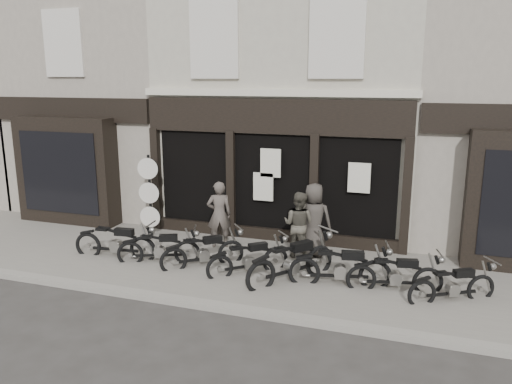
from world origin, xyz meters
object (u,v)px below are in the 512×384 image
(motorcycle_4, at_px, (292,265))
(motorcycle_3, at_px, (249,262))
(motorcycle_1, at_px, (160,251))
(motorcycle_5, at_px, (341,271))
(motorcycle_6, at_px, (396,278))
(man_right, at_px, (314,220))
(motorcycle_0, at_px, (116,245))
(man_left, at_px, (219,214))
(advert_sign_post, at_px, (150,199))
(motorcycle_2, at_px, (204,254))
(man_centre, at_px, (299,225))
(motorcycle_7, at_px, (453,289))

(motorcycle_4, bearing_deg, motorcycle_3, 122.77)
(motorcycle_1, relative_size, motorcycle_5, 0.87)
(motorcycle_3, height_order, motorcycle_6, same)
(motorcycle_6, height_order, man_right, man_right)
(motorcycle_0, bearing_deg, man_right, 13.19)
(motorcycle_1, xyz_separation_m, man_left, (0.93, 1.47, 0.61))
(motorcycle_6, xyz_separation_m, man_right, (-2.06, 1.45, 0.66))
(motorcycle_0, height_order, advert_sign_post, advert_sign_post)
(motorcycle_1, xyz_separation_m, motorcycle_2, (1.11, 0.09, 0.01))
(motorcycle_4, xyz_separation_m, man_left, (-2.35, 1.53, 0.54))
(motorcycle_2, height_order, motorcycle_3, motorcycle_2)
(motorcycle_1, height_order, motorcycle_5, motorcycle_5)
(motorcycle_2, distance_m, man_centre, 2.40)
(motorcycle_0, xyz_separation_m, motorcycle_5, (5.50, 0.07, 0.01))
(motorcycle_2, relative_size, motorcycle_3, 1.03)
(motorcycle_7, bearing_deg, motorcycle_3, 148.76)
(motorcycle_4, bearing_deg, advert_sign_post, 106.11)
(man_left, distance_m, advert_sign_post, 2.16)
(motorcycle_0, relative_size, man_right, 1.18)
(motorcycle_6, height_order, man_left, man_left)
(man_right, bearing_deg, motorcycle_6, 145.53)
(motorcycle_1, height_order, man_centre, man_centre)
(motorcycle_5, relative_size, advert_sign_post, 0.90)
(motorcycle_5, bearing_deg, motorcycle_7, -14.43)
(man_left, xyz_separation_m, advert_sign_post, (-2.14, 0.21, 0.18))
(motorcycle_3, relative_size, man_right, 0.89)
(motorcycle_4, distance_m, advert_sign_post, 4.87)
(motorcycle_4, xyz_separation_m, man_centre, (-0.21, 1.42, 0.50))
(motorcycle_2, xyz_separation_m, motorcycle_5, (3.22, -0.08, 0.03))
(motorcycle_0, bearing_deg, man_left, 29.59)
(motorcycle_3, distance_m, motorcycle_4, 1.03)
(motorcycle_4, bearing_deg, man_left, 94.15)
(motorcycle_4, distance_m, motorcycle_5, 1.05)
(motorcycle_7, xyz_separation_m, man_right, (-3.16, 1.61, 0.68))
(motorcycle_3, bearing_deg, motorcycle_5, -41.32)
(motorcycle_0, height_order, motorcycle_3, motorcycle_0)
(motorcycle_6, relative_size, man_centre, 1.19)
(motorcycle_1, bearing_deg, motorcycle_4, -23.21)
(motorcycle_1, distance_m, man_centre, 3.40)
(motorcycle_4, distance_m, motorcycle_7, 3.28)
(motorcycle_3, relative_size, man_left, 0.94)
(motorcycle_1, height_order, motorcycle_7, motorcycle_1)
(motorcycle_7, distance_m, man_centre, 3.81)
(motorcycle_2, distance_m, motorcycle_3, 1.16)
(man_centre, distance_m, man_right, 0.39)
(motorcycle_0, relative_size, motorcycle_4, 1.08)
(man_centre, height_order, advert_sign_post, advert_sign_post)
(motorcycle_0, relative_size, man_centre, 1.31)
(man_centre, bearing_deg, man_right, -137.83)
(motorcycle_0, xyz_separation_m, motorcycle_7, (7.73, -0.01, -0.05))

